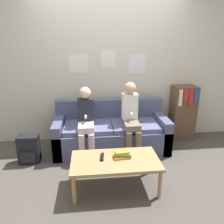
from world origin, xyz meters
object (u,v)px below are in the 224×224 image
at_px(person_left, 86,119).
at_px(bookshelf, 183,112).
at_px(backpack, 29,149).
at_px(person_right, 131,115).
at_px(tv_remote, 102,157).
at_px(couch, 111,133).
at_px(coffee_table, 115,162).

xyz_separation_m(person_left, bookshelf, (1.73, 0.45, -0.11)).
distance_m(bookshelf, backpack, 2.66).
bearing_deg(backpack, person_left, 9.27).
relative_size(person_right, tv_remote, 6.49).
relative_size(tv_remote, bookshelf, 0.18).
relative_size(couch, coffee_table, 1.74).
distance_m(coffee_table, person_left, 0.97).
bearing_deg(person_right, backpack, -174.57).
relative_size(person_left, backpack, 2.53).
relative_size(coffee_table, tv_remote, 6.03).
bearing_deg(tv_remote, couch, 84.58).
height_order(coffee_table, bookshelf, bookshelf).
relative_size(coffee_table, bookshelf, 1.07).
distance_m(coffee_table, tv_remote, 0.17).
height_order(coffee_table, person_right, person_right).
distance_m(person_right, backpack, 1.60).
bearing_deg(bookshelf, person_left, -165.53).
bearing_deg(tv_remote, backpack, 153.94).
relative_size(person_left, tv_remote, 6.14).
bearing_deg(tv_remote, person_left, 110.08).
height_order(person_left, person_right, person_right).
xyz_separation_m(couch, coffee_table, (-0.06, -1.05, 0.08)).
distance_m(tv_remote, bookshelf, 1.99).
xyz_separation_m(person_right, tv_remote, (-0.50, -0.82, -0.24)).
distance_m(person_right, bookshelf, 1.14).
bearing_deg(couch, bookshelf, 11.47).
bearing_deg(person_left, tv_remote, -76.64).
bearing_deg(tv_remote, coffee_table, -15.06).
distance_m(couch, backpack, 1.29).
xyz_separation_m(person_right, backpack, (-1.54, -0.15, -0.43)).
height_order(couch, person_right, person_right).
bearing_deg(couch, person_left, -156.25).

